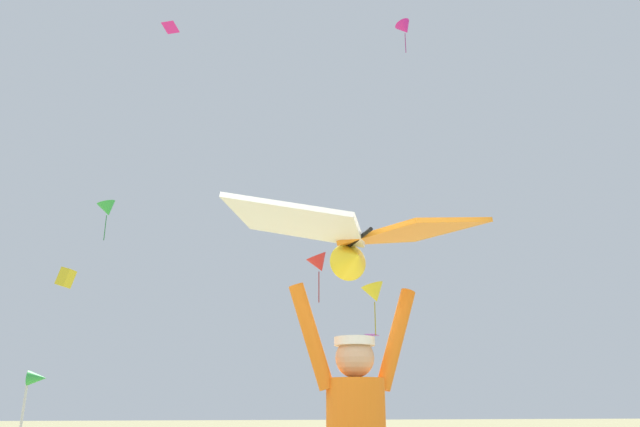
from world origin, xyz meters
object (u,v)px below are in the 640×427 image
Objects in this scene: held_stunt_kite at (356,236)px; distant_kite_green_mid_right at (107,209)px; distant_kite_purple_high_right at (372,334)px; marker_flag at (35,386)px; distant_kite_yellow_high_left at (374,293)px; distant_kite_yellow_far_center at (66,278)px; distant_kite_magenta_mid_left at (171,27)px; distant_kite_magenta_overhead_distant at (405,28)px; distant_kite_red_low_left at (319,264)px.

distant_kite_green_mid_right reaches higher than held_stunt_kite.
distant_kite_purple_high_right is 0.48× the size of marker_flag.
distant_kite_yellow_far_center is (-17.31, 5.07, 1.27)m from distant_kite_yellow_high_left.
marker_flag is (-12.24, -24.16, -3.79)m from distant_kite_purple_high_right.
distant_kite_magenta_mid_left is 0.59× the size of distant_kite_yellow_far_center.
distant_kite_green_mid_right is 2.65× the size of distant_kite_purple_high_right.
distant_kite_yellow_high_left is at bearing -101.79° from distant_kite_purple_high_right.
distant_kite_yellow_far_center is 0.69× the size of marker_flag.
distant_kite_yellow_high_left is (8.02, 28.17, 4.97)m from held_stunt_kite.
distant_kite_magenta_overhead_distant is at bearing -88.69° from distant_kite_yellow_high_left.
distant_kite_red_low_left is at bearing 80.35° from held_stunt_kite.
distant_kite_magenta_overhead_distant is at bearing -92.99° from distant_kite_purple_high_right.
held_stunt_kite is 35.07m from distant_kite_yellow_far_center.
distant_kite_magenta_overhead_distant is 2.27× the size of distant_kite_purple_high_right.
distant_kite_green_mid_right is 1.83× the size of distant_kite_yellow_far_center.
distant_kite_magenta_overhead_distant reaches higher than marker_flag.
distant_kite_magenta_overhead_distant is 14.45m from distant_kite_red_low_left.
distant_kite_red_low_left is at bearing 2.82° from distant_kite_magenta_mid_left.
distant_kite_yellow_far_center is (-6.20, 14.87, -7.66)m from distant_kite_magenta_mid_left.
distant_kite_yellow_high_left is at bearing 91.31° from distant_kite_magenta_overhead_distant.
distant_kite_red_low_left is (-5.00, -2.88, -13.25)m from distant_kite_magenta_overhead_distant.
distant_kite_magenta_overhead_distant is (11.27, 3.19, 3.60)m from distant_kite_magenta_mid_left.
distant_kite_yellow_high_left is 2.38× the size of distant_kite_yellow_far_center.
held_stunt_kite is 23.24m from distant_kite_magenta_mid_left.
distant_kite_purple_high_right is at bearing 12.86° from distant_kite_green_mid_right.
distant_kite_purple_high_right is 27.35m from marker_flag.
marker_flag is (2.91, -20.71, -9.59)m from distant_kite_green_mid_right.
distant_kite_magenta_mid_left is at bearing 99.56° from held_stunt_kite.
distant_kite_red_low_left is (-4.85, -9.49, -0.71)m from distant_kite_yellow_high_left.
distant_kite_yellow_far_center is at bearing 105.62° from held_stunt_kite.
held_stunt_kite is at bearing -105.49° from distant_kite_purple_high_right.
distant_kite_yellow_far_center is at bearing 102.42° from marker_flag.
distant_kite_purple_high_right is at bearing 47.77° from distant_kite_magenta_mid_left.
distant_kite_red_low_left is 19.27m from distant_kite_yellow_far_center.
distant_kite_magenta_mid_left is at bearing -138.60° from distant_kite_yellow_high_left.
distant_kite_yellow_high_left is 1.46× the size of distant_kite_red_low_left.
distant_kite_green_mid_right is at bearing -178.88° from distant_kite_yellow_high_left.
distant_kite_red_low_left is 14.21m from marker_flag.
marker_flag is at bearing -129.19° from distant_kite_magenta_overhead_distant.
distant_kite_red_low_left is at bearing -113.51° from distant_kite_purple_high_right.
distant_kite_yellow_high_left is (11.12, 9.80, -8.93)m from distant_kite_magenta_mid_left.
held_stunt_kite is 32.67m from distant_kite_purple_high_right.
distant_kite_magenta_overhead_distant reaches higher than distant_kite_red_low_left.
distant_kite_magenta_mid_left is 17.30m from distant_kite_yellow_high_left.
distant_kite_yellow_high_left is 10.68m from distant_kite_red_low_left.
distant_kite_red_low_left is 2.37× the size of distant_kite_purple_high_right.
marker_flag is at bearing -77.58° from distant_kite_yellow_far_center.
distant_kite_green_mid_right reaches higher than distant_kite_yellow_high_left.
distant_kite_magenta_overhead_distant is 0.66× the size of distant_kite_yellow_high_left.
held_stunt_kite is at bearing -99.65° from distant_kite_red_low_left.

